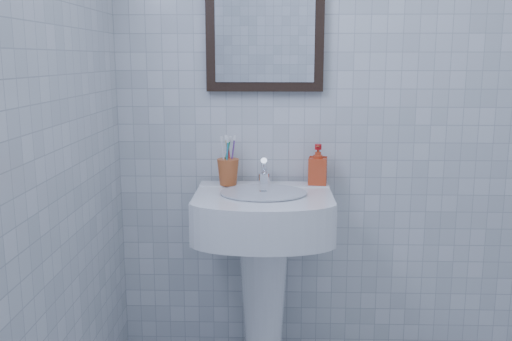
{
  "coord_description": "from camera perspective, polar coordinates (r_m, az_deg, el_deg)",
  "views": [
    {
      "loc": [
        -0.41,
        -1.29,
        1.38
      ],
      "look_at": [
        -0.48,
        0.86,
        0.96
      ],
      "focal_mm": 40.0,
      "sensor_mm": 36.0,
      "label": 1
    }
  ],
  "objects": [
    {
      "name": "faucet",
      "position": [
        2.43,
        0.81,
        -0.3
      ],
      "size": [
        0.05,
        0.11,
        0.13
      ],
      "color": "white",
      "rests_on": "washbasin"
    },
    {
      "name": "wall_back",
      "position": [
        2.53,
        11.22,
        8.0
      ],
      "size": [
        2.2,
        0.02,
        2.5
      ],
      "primitive_type": "cube",
      "color": "silver",
      "rests_on": "ground"
    },
    {
      "name": "washbasin",
      "position": [
        2.42,
        0.75,
        -8.32
      ],
      "size": [
        0.56,
        0.41,
        0.85
      ],
      "color": "white",
      "rests_on": "ground"
    },
    {
      "name": "soap_dispenser",
      "position": [
        2.45,
        6.2,
        0.61
      ],
      "size": [
        0.09,
        0.09,
        0.17
      ],
      "primitive_type": "imported",
      "rotation": [
        0.0,
        0.0,
        -0.13
      ],
      "color": "red",
      "rests_on": "washbasin"
    },
    {
      "name": "toothbrush_cup",
      "position": [
        2.43,
        -2.81,
        -0.15
      ],
      "size": [
        0.1,
        0.1,
        0.11
      ],
      "primitive_type": null,
      "rotation": [
        0.0,
        0.0,
        0.05
      ],
      "color": "#B35327",
      "rests_on": "washbasin"
    },
    {
      "name": "wall_mirror",
      "position": [
        2.48,
        0.89,
        15.08
      ],
      "size": [
        0.5,
        0.04,
        0.62
      ],
      "color": "black",
      "rests_on": "wall_back"
    }
  ]
}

